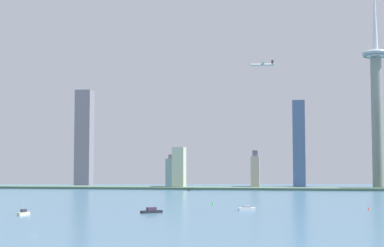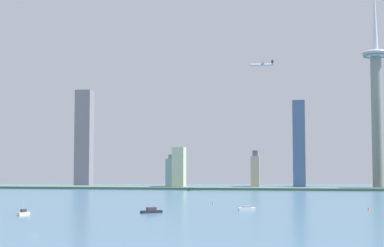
{
  "view_description": "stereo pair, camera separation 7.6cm",
  "coord_description": "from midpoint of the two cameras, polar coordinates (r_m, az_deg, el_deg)",
  "views": [
    {
      "loc": [
        123.71,
        -287.33,
        36.91
      ],
      "look_at": [
        9.45,
        506.96,
        91.57
      ],
      "focal_mm": 53.89,
      "sensor_mm": 36.0,
      "label": 1
    },
    {
      "loc": [
        123.78,
        -287.32,
        36.91
      ],
      "look_at": [
        9.45,
        506.96,
        91.57
      ],
      "focal_mm": 53.89,
      "sensor_mm": 36.0,
      "label": 2
    }
  ],
  "objects": [
    {
      "name": "skyscraper_1",
      "position": [
        910.42,
        10.53,
        -1.93
      ],
      "size": [
        19.0,
        13.3,
        134.15
      ],
      "color": "#49648D",
      "rests_on": "ground"
    },
    {
      "name": "skyscraper_2",
      "position": [
        946.15,
        -10.62,
        -1.4
      ],
      "size": [
        25.21,
        23.86,
        154.01
      ],
      "color": "gray",
      "rests_on": "ground"
    },
    {
      "name": "skyscraper_5",
      "position": [
        867.03,
        -1.93,
        -4.84
      ],
      "size": [
        16.97,
        27.38,
        49.08
      ],
      "color": "#82A6AD",
      "rests_on": "ground"
    },
    {
      "name": "ground_plane",
      "position": [
        315.01,
        -15.26,
        -10.49
      ],
      "size": [
        6000.0,
        6000.0,
        0.0
      ],
      "primitive_type": "plane",
      "color": "#3C6079"
    },
    {
      "name": "channel_buoy_0",
      "position": [
        515.2,
        2.06,
        -7.87
      ],
      "size": [
        1.97,
        1.97,
        2.43
      ],
      "primitive_type": "cone",
      "color": "green",
      "rests_on": "ground"
    },
    {
      "name": "airplane",
      "position": [
        781.08,
        6.96,
        5.79
      ],
      "size": [
        32.56,
        30.25,
        8.35
      ],
      "rotation": [
        0.0,
        0.0,
        3.23
      ],
      "color": "#B8BEBE"
    },
    {
      "name": "channel_buoy_1",
      "position": [
        475.91,
        17.09,
        -8.05
      ],
      "size": [
        1.79,
        1.79,
        2.11
      ],
      "primitive_type": "cone",
      "color": "#E54C19",
      "rests_on": "ground"
    },
    {
      "name": "boat_1",
      "position": [
        450.07,
        5.45,
        -8.39
      ],
      "size": [
        13.45,
        7.7,
        4.06
      ],
      "rotation": [
        0.0,
        0.0,
        0.34
      ],
      "color": "white",
      "rests_on": "ground"
    },
    {
      "name": "skyscraper_0",
      "position": [
        818.5,
        -1.28,
        -4.42
      ],
      "size": [
        16.29,
        27.34,
        58.73
      ],
      "color": "#B8C3A2",
      "rests_on": "ground"
    },
    {
      "name": "waterfront_pier",
      "position": [
        810.72,
        -0.6,
        -6.39
      ],
      "size": [
        982.1,
        52.91,
        3.21
      ],
      "primitive_type": "cube",
      "color": "#435E4E",
      "rests_on": "ground"
    },
    {
      "name": "boat_5",
      "position": [
        423.49,
        -16.33,
        -8.51
      ],
      "size": [
        6.49,
        9.8,
        10.86
      ],
      "rotation": [
        0.0,
        0.0,
        1.15
      ],
      "color": "beige",
      "rests_on": "ground"
    },
    {
      "name": "observation_tower",
      "position": [
        854.23,
        17.79,
        2.88
      ],
      "size": [
        38.01,
        38.01,
        305.71
      ],
      "color": "gray",
      "rests_on": "ground"
    },
    {
      "name": "boat_3",
      "position": [
        428.57,
        -4.03,
        -8.62
      ],
      "size": [
        15.76,
        13.05,
        10.17
      ],
      "rotation": [
        0.0,
        0.0,
        3.76
      ],
      "color": "black",
      "rests_on": "ground"
    },
    {
      "name": "skyscraper_3",
      "position": [
        820.02,
        6.28,
        -4.73
      ],
      "size": [
        12.07,
        21.57,
        54.08
      ],
      "color": "#B3A690",
      "rests_on": "ground"
    }
  ]
}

